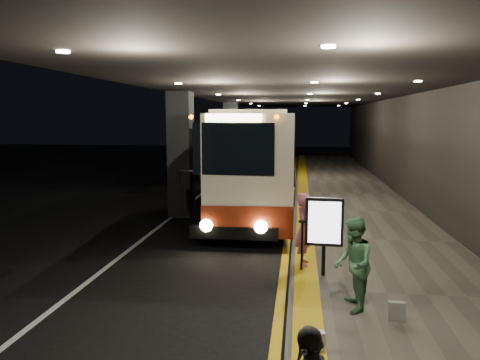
# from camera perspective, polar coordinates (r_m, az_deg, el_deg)

# --- Properties ---
(ground) EXTENTS (90.00, 90.00, 0.00)m
(ground) POSITION_cam_1_polar(r_m,az_deg,el_deg) (12.85, -5.01, -8.22)
(ground) COLOR black
(lane_line_white) EXTENTS (0.12, 50.00, 0.01)m
(lane_line_white) POSITION_cam_1_polar(r_m,az_deg,el_deg) (17.99, -7.23, -3.64)
(lane_line_white) COLOR silver
(lane_line_white) RESTS_ON ground
(kerb_stripe_yellow) EXTENTS (0.18, 50.00, 0.01)m
(kerb_stripe_yellow) POSITION_cam_1_polar(r_m,az_deg,el_deg) (17.43, 6.13, -3.99)
(kerb_stripe_yellow) COLOR gold
(kerb_stripe_yellow) RESTS_ON ground
(sidewalk) EXTENTS (4.50, 50.00, 0.15)m
(sidewalk) POSITION_cam_1_polar(r_m,az_deg,el_deg) (17.54, 14.01, -3.87)
(sidewalk) COLOR #514C44
(sidewalk) RESTS_ON ground
(tactile_strip) EXTENTS (0.50, 50.00, 0.01)m
(tactile_strip) POSITION_cam_1_polar(r_m,az_deg,el_deg) (17.40, 7.78, -3.53)
(tactile_strip) COLOR gold
(tactile_strip) RESTS_ON sidewalk
(terminal_wall) EXTENTS (0.10, 50.00, 6.00)m
(terminal_wall) POSITION_cam_1_polar(r_m,az_deg,el_deg) (17.62, 21.64, 5.46)
(terminal_wall) COLOR black
(terminal_wall) RESTS_ON ground
(support_columns) EXTENTS (0.80, 24.80, 4.40)m
(support_columns) POSITION_cam_1_polar(r_m,az_deg,el_deg) (16.66, -7.22, 3.09)
(support_columns) COLOR black
(support_columns) RESTS_ON ground
(canopy) EXTENTS (9.00, 50.00, 0.40)m
(canopy) POSITION_cam_1_polar(r_m,az_deg,el_deg) (17.11, 6.86, 11.26)
(canopy) COLOR black
(canopy) RESTS_ON support_columns
(coach_main) EXTENTS (3.09, 11.69, 3.61)m
(coach_main) POSITION_cam_1_polar(r_m,az_deg,el_deg) (17.60, 1.81, 1.86)
(coach_main) COLOR beige
(coach_main) RESTS_ON ground
(coach_second) EXTENTS (2.79, 11.67, 3.65)m
(coach_second) POSITION_cam_1_polar(r_m,az_deg,el_deg) (31.40, 4.12, 4.42)
(coach_second) COLOR beige
(coach_second) RESTS_ON ground
(passenger_boarding) EXTENTS (0.41, 0.62, 1.67)m
(passenger_boarding) POSITION_cam_1_polar(r_m,az_deg,el_deg) (10.78, 7.84, -5.95)
(passenger_boarding) COLOR #CD5F7D
(passenger_boarding) RESTS_ON sidewalk
(passenger_waiting_green) EXTENTS (0.51, 0.81, 1.66)m
(passenger_waiting_green) POSITION_cam_1_polar(r_m,az_deg,el_deg) (8.47, 13.61, -9.94)
(passenger_waiting_green) COLOR #40744E
(passenger_waiting_green) RESTS_ON sidewalk
(bag_polka) EXTENTS (0.28, 0.13, 0.33)m
(bag_polka) POSITION_cam_1_polar(r_m,az_deg,el_deg) (8.45, 18.54, -14.95)
(bag_polka) COLOR black
(bag_polka) RESTS_ON sidewalk
(bag_plain) EXTENTS (0.27, 0.19, 0.31)m
(bag_plain) POSITION_cam_1_polar(r_m,az_deg,el_deg) (7.19, 9.26, -18.92)
(bag_plain) COLOR white
(bag_plain) RESTS_ON sidewalk
(info_sign) EXTENTS (0.80, 0.16, 1.68)m
(info_sign) POSITION_cam_1_polar(r_m,az_deg,el_deg) (10.06, 10.24, -5.26)
(info_sign) COLOR black
(info_sign) RESTS_ON sidewalk
(stanchion_post) EXTENTS (0.05, 0.05, 1.09)m
(stanchion_post) POSITION_cam_1_polar(r_m,az_deg,el_deg) (10.48, 7.56, -7.97)
(stanchion_post) COLOR black
(stanchion_post) RESTS_ON sidewalk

